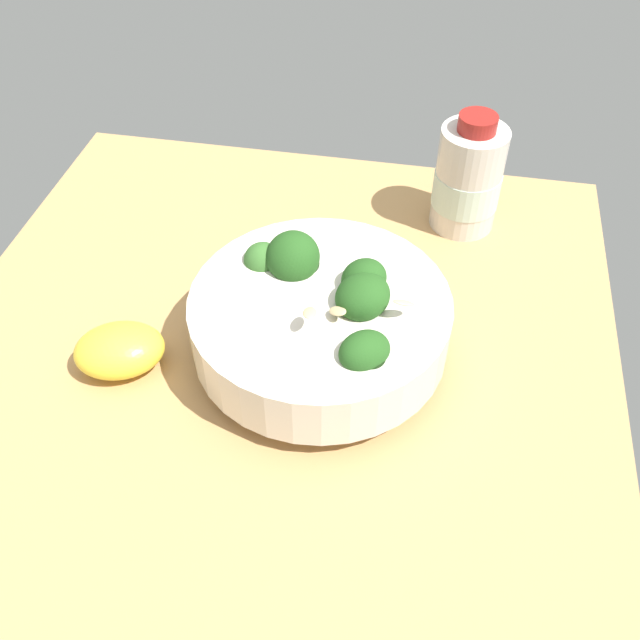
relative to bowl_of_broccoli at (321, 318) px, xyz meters
The scene contains 4 objects.
ground_plane 7.69cm from the bowl_of_broccoli, 168.91° to the left, with size 56.79×56.79×4.82cm, color tan.
bowl_of_broccoli is the anchor object (origin of this frame).
lemon_wedge 16.35cm from the bowl_of_broccoli, 164.22° to the right, with size 7.19×5.46×3.78cm, color yellow.
bottle_tall 22.54cm from the bowl_of_broccoli, 62.14° to the left, with size 6.44×6.44×11.83cm.
Camera 1 is at (11.21, -39.61, 44.20)cm, focal length 39.97 mm.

